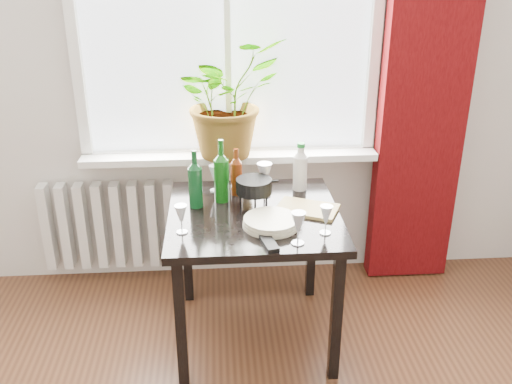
{
  "coord_description": "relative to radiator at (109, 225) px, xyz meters",
  "views": [
    {
      "loc": [
        -0.07,
        -1.01,
        1.97
      ],
      "look_at": [
        0.11,
        1.55,
        0.85
      ],
      "focal_mm": 40.0,
      "sensor_mm": 36.0,
      "label": 1
    }
  ],
  "objects": [
    {
      "name": "wine_bottle_left",
      "position": [
        0.56,
        -0.54,
        0.51
      ],
      "size": [
        0.08,
        0.08,
        0.3
      ],
      "primitive_type": null,
      "rotation": [
        0.0,
        0.0,
        -0.08
      ],
      "color": "#0B3A17",
      "rests_on": "table"
    },
    {
      "name": "tv_remote",
      "position": [
        0.89,
        -0.96,
        0.37
      ],
      "size": [
        0.09,
        0.19,
        0.02
      ],
      "primitive_type": "cube",
      "rotation": [
        0.0,
        0.0,
        0.21
      ],
      "color": "black",
      "rests_on": "table"
    },
    {
      "name": "wineglass_back_left",
      "position": [
        0.66,
        -0.35,
        0.43
      ],
      "size": [
        0.08,
        0.08,
        0.15
      ],
      "primitive_type": null,
      "rotation": [
        0.0,
        0.0,
        -0.33
      ],
      "color": "silver",
      "rests_on": "table"
    },
    {
      "name": "wineglass_back_center",
      "position": [
        0.92,
        -0.43,
        0.45
      ],
      "size": [
        0.08,
        0.08,
        0.19
      ],
      "primitive_type": null,
      "rotation": [
        0.0,
        0.0,
        -0.02
      ],
      "color": "silver",
      "rests_on": "table"
    },
    {
      "name": "wine_bottle_right",
      "position": [
        0.69,
        -0.47,
        0.53
      ],
      "size": [
        0.1,
        0.1,
        0.34
      ],
      "primitive_type": null,
      "rotation": [
        0.0,
        0.0,
        -0.31
      ],
      "color": "#0E490F",
      "rests_on": "table"
    },
    {
      "name": "potted_plant",
      "position": [
        0.74,
        -0.06,
        0.8
      ],
      "size": [
        0.79,
        0.77,
        0.67
      ],
      "primitive_type": "imported",
      "rotation": [
        0.0,
        0.0,
        0.6
      ],
      "color": "#308022",
      "rests_on": "windowsill"
    },
    {
      "name": "cleaning_bottle",
      "position": [
        1.12,
        -0.36,
        0.49
      ],
      "size": [
        0.1,
        0.1,
        0.26
      ],
      "primitive_type": null,
      "rotation": [
        0.0,
        0.0,
        0.43
      ],
      "color": "silver",
      "rests_on": "table"
    },
    {
      "name": "fondue_pot",
      "position": [
        0.86,
        -0.54,
        0.43
      ],
      "size": [
        0.26,
        0.24,
        0.14
      ],
      "primitive_type": null,
      "rotation": [
        0.0,
        0.0,
        0.31
      ],
      "color": "black",
      "rests_on": "table"
    },
    {
      "name": "wineglass_front_left",
      "position": [
        0.5,
        -0.82,
        0.43
      ],
      "size": [
        0.07,
        0.07,
        0.14
      ],
      "primitive_type": null,
      "rotation": [
        0.0,
        0.0,
        -0.29
      ],
      "color": "white",
      "rests_on": "table"
    },
    {
      "name": "wineglass_front_right",
      "position": [
        1.02,
        -0.97,
        0.44
      ],
      "size": [
        0.08,
        0.08,
        0.16
      ],
      "primitive_type": null,
      "rotation": [
        0.0,
        0.0,
        0.24
      ],
      "color": "silver",
      "rests_on": "table"
    },
    {
      "name": "plate_stack",
      "position": [
        0.92,
        -0.79,
        0.38
      ],
      "size": [
        0.33,
        0.33,
        0.04
      ],
      "primitive_type": "cylinder",
      "rotation": [
        0.0,
        0.0,
        0.27
      ],
      "color": "beige",
      "rests_on": "table"
    },
    {
      "name": "radiator",
      "position": [
        0.0,
        0.0,
        0.0
      ],
      "size": [
        0.8,
        0.1,
        0.55
      ],
      "color": "silver",
      "rests_on": "ground"
    },
    {
      "name": "window",
      "position": [
        0.75,
        0.04,
        1.22
      ],
      "size": [
        1.72,
        0.08,
        1.62
      ],
      "color": "white",
      "rests_on": "ground"
    },
    {
      "name": "windowsill",
      "position": [
        0.75,
        -0.03,
        0.44
      ],
      "size": [
        1.72,
        0.2,
        0.04
      ],
      "color": "white",
      "rests_on": "ground"
    },
    {
      "name": "cutting_board",
      "position": [
        1.12,
        -0.62,
        0.37
      ],
      "size": [
        0.35,
        0.3,
        0.02
      ],
      "primitive_type": "cube",
      "rotation": [
        0.0,
        0.0,
        -0.42
      ],
      "color": "tan",
      "rests_on": "table"
    },
    {
      "name": "table",
      "position": [
        0.85,
        -0.63,
        0.27
      ],
      "size": [
        0.85,
        0.85,
        0.74
      ],
      "color": "black",
      "rests_on": "ground"
    },
    {
      "name": "bottle_amber",
      "position": [
        0.77,
        -0.4,
        0.49
      ],
      "size": [
        0.07,
        0.07,
        0.26
      ],
      "primitive_type": null,
      "rotation": [
        0.0,
        0.0,
        -0.18
      ],
      "color": "#69260B",
      "rests_on": "table"
    },
    {
      "name": "wineglass_far_right",
      "position": [
        1.16,
        -0.88,
        0.43
      ],
      "size": [
        0.06,
        0.06,
        0.14
      ],
      "primitive_type": null,
      "rotation": [
        0.0,
        0.0,
        -0.05
      ],
      "color": "white",
      "rests_on": "table"
    },
    {
      "name": "curtain",
      "position": [
        1.87,
        -0.06,
        0.92
      ],
      "size": [
        0.5,
        0.12,
        2.56
      ],
      "color": "#3B0507",
      "rests_on": "ground"
    }
  ]
}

